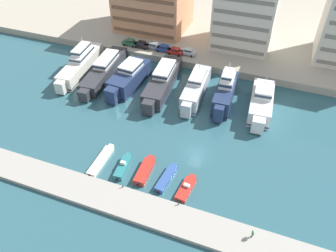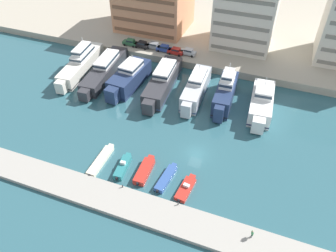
{
  "view_description": "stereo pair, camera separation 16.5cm",
  "coord_description": "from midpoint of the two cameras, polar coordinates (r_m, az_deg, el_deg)",
  "views": [
    {
      "loc": [
        10.06,
        -42.28,
        45.34
      ],
      "look_at": [
        -6.79,
        2.92,
        2.5
      ],
      "focal_mm": 35.0,
      "sensor_mm": 36.0,
      "label": 1
    },
    {
      "loc": [
        10.21,
        -42.22,
        45.34
      ],
      "look_at": [
        -6.79,
        2.92,
        2.5
      ],
      "focal_mm": 35.0,
      "sensor_mm": 36.0,
      "label": 2
    }
  ],
  "objects": [
    {
      "name": "car_black_left",
      "position": [
        92.08,
        -4.7,
        13.98
      ],
      "size": [
        4.14,
        2.01,
        1.8
      ],
      "color": "black",
      "rests_on": "quay_promenade"
    },
    {
      "name": "motorboat_red_center",
      "position": [
        56.81,
        3.09,
        -10.78
      ],
      "size": [
        2.43,
        6.3,
        1.21
      ],
      "color": "red",
      "rests_on": "ground"
    },
    {
      "name": "yacht_white_mid_right",
      "position": [
        73.95,
        15.9,
        4.06
      ],
      "size": [
        5.51,
        16.77,
        7.11
      ],
      "color": "white",
      "rests_on": "ground"
    },
    {
      "name": "car_red_center",
      "position": [
        88.63,
        1.22,
        12.94
      ],
      "size": [
        4.15,
        2.01,
        1.8
      ],
      "color": "red",
      "rests_on": "quay_promenade"
    },
    {
      "name": "yacht_ivory_far_left",
      "position": [
        87.17,
        -15.03,
        10.5
      ],
      "size": [
        5.61,
        21.51,
        7.98
      ],
      "color": "silver",
      "rests_on": "ground"
    },
    {
      "name": "apartment_block_left",
      "position": [
        92.78,
        13.3,
        18.27
      ],
      "size": [
        15.52,
        13.79,
        18.44
      ],
      "color": "silver",
      "rests_on": "quay_promenade"
    },
    {
      "name": "yacht_navy_mid_left",
      "position": [
        79.21,
        -6.92,
        8.36
      ],
      "size": [
        5.92,
        16.72,
        7.25
      ],
      "color": "navy",
      "rests_on": "ground"
    },
    {
      "name": "bollard_west",
      "position": [
        56.71,
        -7.97,
        -10.32
      ],
      "size": [
        0.2,
        0.2,
        0.61
      ],
      "color": "#2D2D33",
      "rests_on": "pier_dock"
    },
    {
      "name": "bollard_west_mid",
      "position": [
        54.13,
        1.75,
        -13.32
      ],
      "size": [
        0.2,
        0.2,
        0.61
      ],
      "color": "#2D2D33",
      "rests_on": "pier_dock"
    },
    {
      "name": "yacht_navy_center_right",
      "position": [
        74.22,
        9.86,
        5.87
      ],
      "size": [
        4.39,
        16.11,
        8.97
      ],
      "color": "navy",
      "rests_on": "ground"
    },
    {
      "name": "car_green_far_left",
      "position": [
        93.54,
        -6.72,
        14.3
      ],
      "size": [
        4.15,
        2.02,
        1.8
      ],
      "color": "#2D6642",
      "rests_on": "quay_promenade"
    },
    {
      "name": "pier_dock",
      "position": [
        53.49,
        -0.02,
        -15.62
      ],
      "size": [
        120.0,
        5.63,
        0.72
      ],
      "primitive_type": "cube",
      "color": "#A8A399",
      "rests_on": "ground"
    },
    {
      "name": "car_blue_center_left",
      "position": [
        89.94,
        -0.78,
        13.4
      ],
      "size": [
        4.1,
        1.93,
        1.8
      ],
      "color": "#28428E",
      "rests_on": "quay_promenade"
    },
    {
      "name": "apartment_block_far_left",
      "position": [
        101.08,
        -2.62,
        21.11
      ],
      "size": [
        20.31,
        16.53,
        18.21
      ],
      "color": "tan",
      "rests_on": "quay_promenade"
    },
    {
      "name": "motorboat_cream_far_left",
      "position": [
        62.15,
        -11.66,
        -5.88
      ],
      "size": [
        1.77,
        8.49,
        0.82
      ],
      "color": "beige",
      "rests_on": "ground"
    },
    {
      "name": "yacht_charcoal_left",
      "position": [
        84.2,
        -11.07,
        9.63
      ],
      "size": [
        5.73,
        22.97,
        6.2
      ],
      "color": "#333338",
      "rests_on": "ground"
    },
    {
      "name": "motorboat_teal_left",
      "position": [
        60.18,
        -7.92,
        -7.02
      ],
      "size": [
        2.12,
        6.35,
        1.59
      ],
      "color": "teal",
      "rests_on": "ground"
    },
    {
      "name": "pedestrian_mid_deck",
      "position": [
        51.99,
        14.44,
        -17.64
      ],
      "size": [
        0.36,
        0.6,
        1.64
      ],
      "color": "#4C515B",
      "rests_on": "pier_dock"
    },
    {
      "name": "car_grey_mid_left",
      "position": [
        91.25,
        -2.61,
        13.8
      ],
      "size": [
        4.2,
        2.12,
        1.8
      ],
      "color": "slate",
      "rests_on": "quay_promenade"
    },
    {
      "name": "motorboat_blue_center_left",
      "position": [
        58.06,
        -0.36,
        -9.04
      ],
      "size": [
        2.19,
        7.04,
        0.9
      ],
      "color": "#33569E",
      "rests_on": "ground"
    },
    {
      "name": "quay_promenade",
      "position": [
        115.11,
        14.48,
        17.66
      ],
      "size": [
        180.0,
        70.0,
        1.87
      ],
      "primitive_type": "cube",
      "color": "#ADA38E",
      "rests_on": "ground"
    },
    {
      "name": "motorboat_red_mid_left",
      "position": [
        59.17,
        -4.14,
        -7.75
      ],
      "size": [
        2.21,
        7.05,
        1.08
      ],
      "color": "red",
      "rests_on": "ground"
    },
    {
      "name": "yacht_silver_center",
      "position": [
        75.63,
        4.8,
        6.63
      ],
      "size": [
        4.57,
        17.87,
        6.94
      ],
      "color": "silver",
      "rests_on": "ground"
    },
    {
      "name": "car_silver_center_right",
      "position": [
        88.44,
        3.45,
        12.81
      ],
      "size": [
        4.16,
        2.05,
        1.8
      ],
      "color": "#B7BCC1",
      "rests_on": "quay_promenade"
    },
    {
      "name": "yacht_charcoal_center_left",
      "position": [
        77.94,
        -1.02,
        7.86
      ],
      "size": [
        5.86,
        21.75,
        6.78
      ],
      "color": "#333338",
      "rests_on": "ground"
    },
    {
      "name": "ground_plane",
      "position": [
        62.8,
        4.82,
        -4.81
      ],
      "size": [
        400.0,
        400.0,
        0.0
      ],
      "primitive_type": "plane",
      "color": "#2D5B66"
    }
  ]
}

